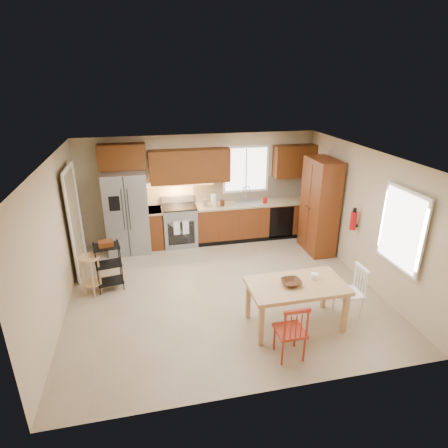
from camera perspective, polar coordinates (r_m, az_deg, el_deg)
floor at (r=7.11m, az=-0.20°, el=-9.89°), size 5.50×5.50×0.00m
ceiling at (r=6.17m, az=-0.23°, el=10.25°), size 5.50×5.00×0.02m
wall_back at (r=8.86m, az=-3.64°, el=5.50°), size 5.50×0.02×2.50m
wall_front at (r=4.41m, az=6.82°, el=-12.75°), size 5.50×0.02×2.50m
wall_left at (r=6.58m, az=-24.34°, el=-2.46°), size 0.02×5.00×2.50m
wall_right at (r=7.57m, az=20.59°, el=1.19°), size 0.02×5.00×2.50m
refrigerator at (r=8.53m, az=-14.54°, el=1.76°), size 0.92×0.75×1.82m
range_stove at (r=8.76m, az=-6.75°, el=-0.28°), size 0.76×0.63×0.92m
base_cabinet_narrow at (r=8.75m, az=-10.33°, el=-0.59°), size 0.30×0.60×0.90m
base_cabinet_run at (r=9.12m, az=4.81°, el=0.64°), size 2.92×0.60×0.90m
dishwasher at (r=9.04m, az=8.74°, el=0.25°), size 0.60×0.02×0.78m
backsplash at (r=9.14m, az=4.43°, el=5.51°), size 2.92×0.03×0.55m
upper_over_fridge at (r=8.41m, az=-15.28°, el=9.85°), size 1.00×0.35×0.55m
upper_left_block at (r=8.52m, az=-5.23°, el=8.78°), size 1.80×0.35×0.75m
upper_right_block at (r=9.16m, az=10.69°, el=9.42°), size 1.00×0.35×0.75m
window_back at (r=8.96m, az=3.35°, el=8.35°), size 1.12×0.04×1.12m
sink at (r=8.93m, az=3.72°, el=2.99°), size 0.62×0.46×0.16m
undercab_glow at (r=8.56m, az=-7.11°, el=6.03°), size 1.60×0.30×0.01m
soap_bottle at (r=8.90m, az=6.28°, el=3.77°), size 0.09×0.09×0.19m
paper_towel at (r=8.64m, az=-1.60°, el=3.63°), size 0.12×0.12×0.28m
canister_steel at (r=8.62m, az=-2.90°, el=3.22°), size 0.11×0.11×0.18m
canister_wood at (r=8.67m, az=-0.26°, el=3.22°), size 0.10×0.10×0.14m
pantry at (r=8.46m, az=14.34°, el=2.61°), size 0.50×0.95×2.10m
fire_extinguisher at (r=7.68m, az=19.11°, el=0.48°), size 0.12×0.12×0.36m
window_right at (r=6.60m, az=25.50°, el=-0.71°), size 0.04×1.02×1.32m
doorway at (r=7.82m, az=-21.85°, el=0.09°), size 0.04×0.95×2.10m
dining_table at (r=6.13m, az=10.80°, el=-12.03°), size 1.51×0.85×0.73m
chair_red at (r=5.48m, az=10.03°, el=-15.58°), size 0.42×0.42×0.88m
chair_white at (r=6.52m, az=18.51°, el=-9.83°), size 0.42×0.42×0.88m
table_bowl at (r=5.89m, az=10.20°, el=-9.14°), size 0.31×0.31×0.07m
table_jar at (r=6.11m, az=13.60°, el=-7.91°), size 0.11×0.11×0.12m
bar_stool at (r=7.20m, az=-19.55°, el=-7.39°), size 0.39×0.39×0.76m
utility_cart at (r=7.23m, az=-17.14°, el=-6.22°), size 0.51×0.43×0.92m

